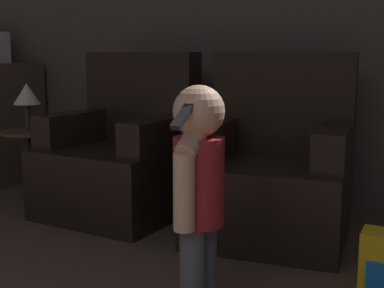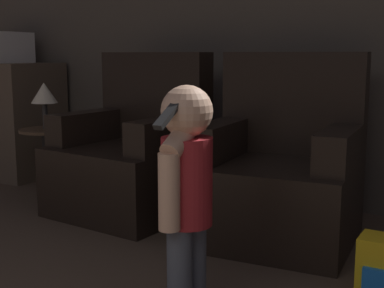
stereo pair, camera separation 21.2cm
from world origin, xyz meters
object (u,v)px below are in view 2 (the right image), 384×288
Objects in this scene: lamp at (44,94)px; person_toddler at (186,182)px; armchair_left at (132,158)px; armchair_right at (280,175)px.

person_toddler is at bearing -29.32° from lamp.
armchair_left is at bearing -134.47° from person_toddler.
armchair_left is 1.00m from armchair_right.
armchair_left is 3.19× the size of lamp.
armchair_left reaches higher than lamp.
armchair_left is 0.80m from lamp.
lamp is (-1.71, 0.96, 0.21)m from person_toddler.
person_toddler is (1.01, -1.02, 0.18)m from armchair_left.
lamp is (-1.70, -0.06, 0.39)m from armchair_right.
armchair_right is (1.00, -0.00, 0.00)m from armchair_left.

